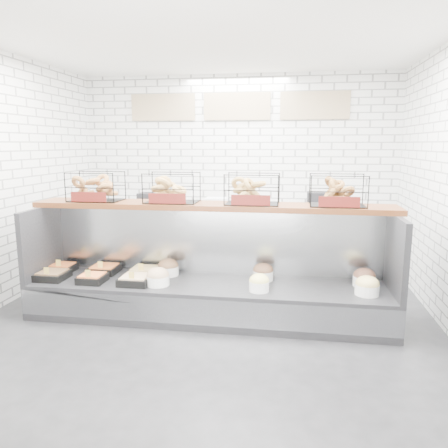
# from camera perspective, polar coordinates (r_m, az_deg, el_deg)

# --- Properties ---
(ground) EXTENTS (5.50, 5.50, 0.00)m
(ground) POSITION_cam_1_polar(r_m,az_deg,el_deg) (4.78, -2.71, -13.26)
(ground) COLOR black
(ground) RESTS_ON ground
(room_shell) EXTENTS (5.02, 5.51, 3.01)m
(room_shell) POSITION_cam_1_polar(r_m,az_deg,el_deg) (4.97, -1.49, 12.00)
(room_shell) COLOR silver
(room_shell) RESTS_ON ground
(display_case) EXTENTS (4.00, 0.90, 1.20)m
(display_case) POSITION_cam_1_polar(r_m,az_deg,el_deg) (4.98, -2.09, -8.24)
(display_case) COLOR black
(display_case) RESTS_ON ground
(bagel_shelf) EXTENTS (4.10, 0.50, 0.40)m
(bagel_shelf) POSITION_cam_1_polar(r_m,az_deg,el_deg) (4.92, -1.63, 4.07)
(bagel_shelf) COLOR #45200E
(bagel_shelf) RESTS_ON display_case
(prep_counter) EXTENTS (4.00, 0.60, 1.20)m
(prep_counter) POSITION_cam_1_polar(r_m,az_deg,el_deg) (6.93, 1.27, -1.66)
(prep_counter) COLOR #93969B
(prep_counter) RESTS_ON ground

